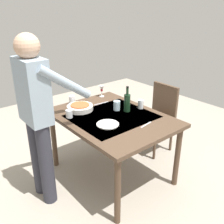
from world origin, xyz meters
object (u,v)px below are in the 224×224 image
dining_table (112,123)px  serving_bowl_pasta (80,107)px  water_cup_near_right (72,100)px  water_cup_far_left (141,104)px  water_cup_near_left (69,114)px  dinner_plate_near (108,124)px  chair_near (159,114)px  water_cup_far_right (117,106)px  wine_glass_left (102,89)px  person_server (38,113)px  wine_bottle (127,102)px

dining_table → serving_bowl_pasta: serving_bowl_pasta is taller
water_cup_near_right → water_cup_far_left: (-0.63, -0.55, -0.00)m
water_cup_near_left → dinner_plate_near: (-0.40, -0.21, -0.04)m
chair_near → water_cup_near_right: bearing=62.6°
water_cup_far_right → water_cup_near_right: bearing=31.3°
wine_glass_left → water_cup_near_right: size_ratio=1.44×
water_cup_far_right → serving_bowl_pasta: (0.27, 0.33, -0.02)m
chair_near → wine_glass_left: 0.85m
water_cup_near_right → water_cup_far_right: water_cup_far_right is taller
person_server → water_cup_near_right: person_server is taller
dining_table → wine_glass_left: bearing=-27.5°
water_cup_near_right → person_server: bearing=124.0°
water_cup_far_right → serving_bowl_pasta: water_cup_far_right is taller
water_cup_far_left → dinner_plate_near: bearing=99.6°
dining_table → wine_bottle: size_ratio=4.52×
dining_table → dinner_plate_near: dinner_plate_near is taller
water_cup_far_right → dinner_plate_near: (-0.24, 0.33, -0.05)m
wine_bottle → serving_bowl_pasta: 0.55m
person_server → water_cup_near_left: bearing=-76.3°
person_server → dinner_plate_near: size_ratio=7.34×
person_server → wine_glass_left: bearing=-69.4°
water_cup_far_right → dinner_plate_near: bearing=126.2°
water_cup_near_right → water_cup_far_left: size_ratio=1.02×
water_cup_far_right → dinner_plate_near: size_ratio=0.47×
wine_glass_left → water_cup_far_left: (-0.61, -0.11, -0.05)m
chair_near → serving_bowl_pasta: chair_near is taller
person_server → wine_glass_left: size_ratio=11.19×
water_cup_near_left → serving_bowl_pasta: water_cup_near_left is taller
wine_bottle → water_cup_near_right: bearing=31.6°
wine_glass_left → wine_bottle: bearing=172.4°
dining_table → water_cup_near_left: 0.48m
water_cup_near_left → water_cup_near_right: bearing=-36.1°
wine_bottle → water_cup_near_left: size_ratio=3.39×
wine_glass_left → water_cup_far_right: wine_glass_left is taller
water_cup_near_left → water_cup_far_right: 0.56m
chair_near → dinner_plate_near: 1.10m
water_cup_near_right → water_cup_far_left: bearing=-139.2°
dining_table → serving_bowl_pasta: size_ratio=4.45×
chair_near → water_cup_near_left: 1.31m
chair_near → water_cup_near_right: 1.19m
water_cup_near_left → water_cup_far_right: size_ratio=0.80×
dining_table → water_cup_near_right: size_ratio=12.74×
dinner_plate_near → chair_near: bearing=-79.3°
serving_bowl_pasta → dining_table: bearing=-155.1°
water_cup_far_left → dining_table: bearing=84.5°
water_cup_far_left → water_cup_far_right: 0.28m
water_cup_near_left → serving_bowl_pasta: bearing=-63.4°
person_server → serving_bowl_pasta: size_ratio=5.63×
person_server → water_cup_near_right: bearing=-56.0°
chair_near → wine_bottle: size_ratio=3.07×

